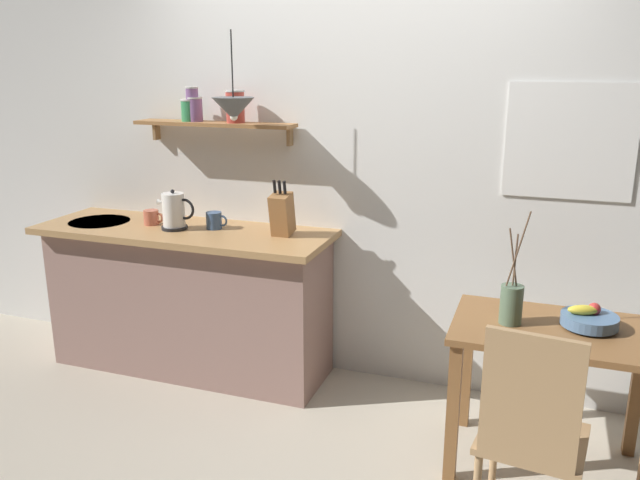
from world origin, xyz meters
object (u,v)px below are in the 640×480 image
at_px(fruit_bowl, 589,319).
at_px(electric_kettle, 174,211).
at_px(twig_vase, 511,303).
at_px(dining_chair_near, 531,431).
at_px(knife_block, 282,213).
at_px(dining_table, 553,355).
at_px(pendant_lamp, 234,109).
at_px(coffee_mug_by_sink, 152,217).
at_px(coffee_mug_spare, 214,220).

distance_m(fruit_bowl, electric_kettle, 2.36).
bearing_deg(twig_vase, dining_chair_near, -77.91).
distance_m(dining_chair_near, twig_vase, 0.68).
relative_size(fruit_bowl, knife_block, 0.76).
height_order(electric_kettle, knife_block, knife_block).
distance_m(dining_table, twig_vase, 0.31).
bearing_deg(dining_chair_near, dining_table, 83.40).
bearing_deg(fruit_bowl, dining_chair_near, -107.52).
bearing_deg(fruit_bowl, twig_vase, -168.62).
xyz_separation_m(dining_table, pendant_lamp, (-1.77, 0.33, 1.06)).
bearing_deg(fruit_bowl, electric_kettle, 173.54).
height_order(twig_vase, coffee_mug_by_sink, twig_vase).
xyz_separation_m(dining_table, coffee_mug_spare, (-1.97, 0.40, 0.39)).
relative_size(electric_kettle, pendant_lamp, 0.50).
height_order(dining_table, coffee_mug_spare, coffee_mug_spare).
relative_size(fruit_bowl, twig_vase, 0.47).
relative_size(dining_chair_near, coffee_mug_spare, 7.15).
xyz_separation_m(electric_kettle, coffee_mug_spare, (0.22, 0.09, -0.06)).
xyz_separation_m(knife_block, coffee_mug_by_sink, (-0.87, -0.02, -0.09)).
height_order(fruit_bowl, coffee_mug_by_sink, coffee_mug_by_sink).
relative_size(fruit_bowl, pendant_lamp, 0.52).
relative_size(twig_vase, coffee_mug_spare, 3.93).
height_order(dining_table, electric_kettle, electric_kettle).
xyz_separation_m(dining_table, coffee_mug_by_sink, (-2.38, 0.37, 0.38)).
bearing_deg(electric_kettle, coffee_mug_by_sink, 165.72).
distance_m(dining_table, coffee_mug_by_sink, 2.44).
relative_size(dining_table, fruit_bowl, 3.64).
height_order(twig_vase, pendant_lamp, pendant_lamp).
height_order(dining_chair_near, pendant_lamp, pendant_lamp).
distance_m(fruit_bowl, twig_vase, 0.35).
height_order(dining_table, twig_vase, twig_vase).
distance_m(dining_chair_near, fruit_bowl, 0.74).
bearing_deg(twig_vase, knife_block, 162.85).
xyz_separation_m(coffee_mug_by_sink, pendant_lamp, (0.61, -0.03, 0.68)).
bearing_deg(coffee_mug_spare, knife_block, -1.58).
distance_m(dining_table, pendant_lamp, 2.09).
distance_m(dining_chair_near, coffee_mug_by_sink, 2.55).
height_order(dining_chair_near, fruit_bowl, dining_chair_near).
bearing_deg(electric_kettle, twig_vase, -9.50).
relative_size(dining_table, twig_vase, 1.71).
height_order(knife_block, pendant_lamp, pendant_lamp).
xyz_separation_m(dining_chair_near, pendant_lamp, (-1.70, 0.95, 1.11)).
xyz_separation_m(dining_chair_near, electric_kettle, (-2.12, 0.94, 0.50)).
relative_size(dining_chair_near, knife_block, 2.96).
bearing_deg(dining_table, twig_vase, -175.21).
bearing_deg(coffee_mug_spare, twig_vase, -13.34).
height_order(knife_block, coffee_mug_spare, knife_block).
distance_m(dining_chair_near, coffee_mug_spare, 2.20).
height_order(dining_chair_near, electric_kettle, electric_kettle).
height_order(knife_block, coffee_mug_by_sink, knife_block).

